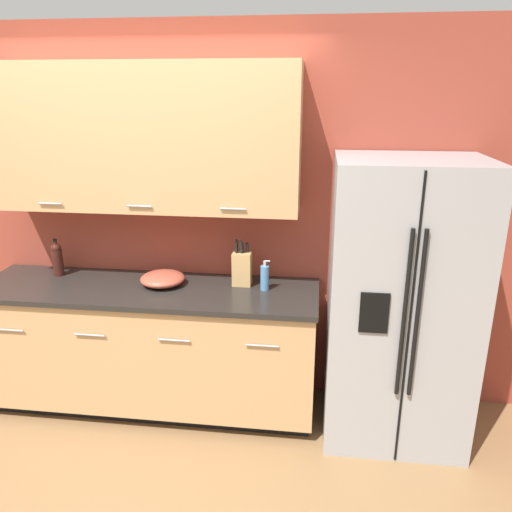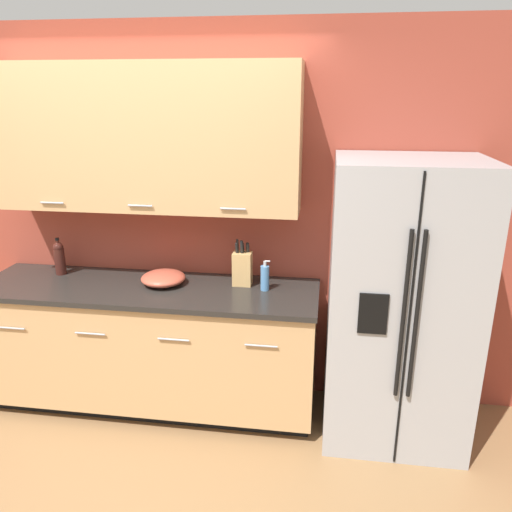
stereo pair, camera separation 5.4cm
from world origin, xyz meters
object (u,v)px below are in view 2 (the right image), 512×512
at_px(knife_block, 242,268).
at_px(mixing_bowl, 163,278).
at_px(refrigerator, 400,305).
at_px(wine_bottle, 59,257).
at_px(soap_dispenser, 265,278).

height_order(knife_block, mixing_bowl, knife_block).
height_order(refrigerator, mixing_bowl, refrigerator).
relative_size(refrigerator, wine_bottle, 6.71).
bearing_deg(knife_block, mixing_bowl, -172.58).
bearing_deg(wine_bottle, mixing_bowl, -6.11).
height_order(refrigerator, knife_block, refrigerator).
xyz_separation_m(wine_bottle, mixing_bowl, (0.79, -0.08, -0.08)).
bearing_deg(soap_dispenser, knife_block, 155.61).
relative_size(wine_bottle, soap_dispenser, 1.30).
distance_m(soap_dispenser, mixing_bowl, 0.70).
bearing_deg(wine_bottle, soap_dispenser, -3.42).
xyz_separation_m(refrigerator, mixing_bowl, (-1.55, 0.10, 0.06)).
height_order(soap_dispenser, mixing_bowl, soap_dispenser).
xyz_separation_m(refrigerator, wine_bottle, (-2.34, 0.18, 0.14)).
bearing_deg(knife_block, wine_bottle, 179.34).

